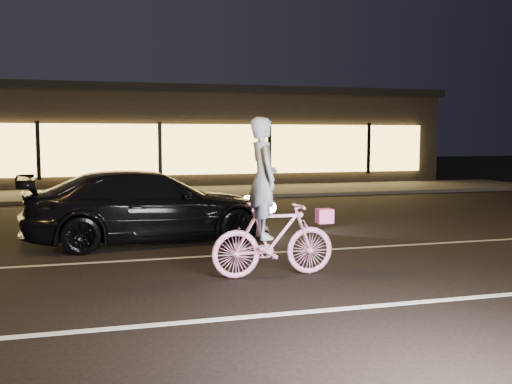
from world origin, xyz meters
name	(u,v)px	position (x,y,z in m)	size (l,w,h in m)	color
ground	(265,282)	(0.00, 0.00, 0.00)	(90.00, 90.00, 0.00)	black
lane_stripe_near	(300,312)	(0.00, -1.50, 0.00)	(60.00, 0.12, 0.01)	silver
lane_stripe_far	(234,255)	(0.00, 2.00, 0.00)	(60.00, 0.10, 0.01)	gray
sidewalk	(166,193)	(0.00, 13.00, 0.06)	(30.00, 4.00, 0.12)	#383533
storefront	(151,136)	(0.00, 18.97, 2.15)	(25.40, 8.42, 4.20)	black
cyclist	(271,221)	(0.17, 0.30, 0.86)	(1.92, 0.66, 2.41)	#FF31AD
sedan	(150,206)	(-1.34, 3.76, 0.72)	(5.16, 2.55, 1.44)	black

